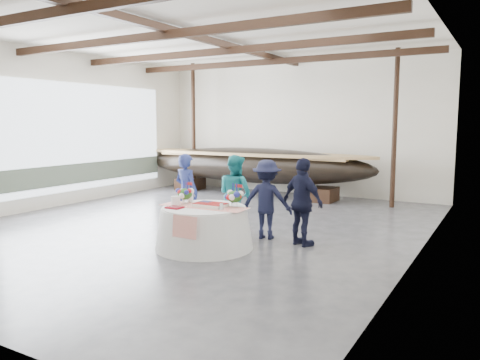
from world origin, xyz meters
The scene contains 14 objects.
floor centered at (0.00, 0.00, 0.00)m, with size 10.00×12.00×0.01m, color #3D3D42.
wall_back centered at (0.00, 6.00, 2.25)m, with size 10.00×0.02×4.50m, color silver.
wall_left centered at (-5.00, 0.00, 2.25)m, with size 0.02×12.00×4.50m, color silver.
wall_right centered at (5.00, 0.00, 2.25)m, with size 0.02×12.00×4.50m, color silver.
ceiling centered at (0.00, 0.00, 4.50)m, with size 10.00×12.00×0.01m, color white.
pavilion_structure centered at (0.00, 0.82, 4.00)m, with size 9.80×11.76×4.50m.
open_bay centered at (-4.95, 1.00, 1.83)m, with size 0.03×7.00×3.20m.
longboat_display centered at (-1.13, 4.82, 1.02)m, with size 8.49×1.70×1.59m.
banquet_table centered at (1.29, -1.54, 0.41)m, with size 1.91×1.91×0.82m.
tabletop_items centered at (1.25, -1.43, 0.97)m, with size 1.79×0.96×0.40m.
guest_woman_blue centered at (0.08, -0.47, 0.87)m, with size 0.64×0.42×1.75m, color navy.
guest_woman_teal centered at (1.20, -0.18, 0.87)m, with size 0.85×0.66×1.74m, color teal.
guest_man_left centered at (2.00, -0.24, 0.83)m, with size 1.08×0.62×1.67m, color black.
guest_man_right centered at (2.88, -0.41, 0.88)m, with size 1.03×0.43×1.75m, color black.
Camera 1 is at (6.36, -8.92, 2.45)m, focal length 35.00 mm.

